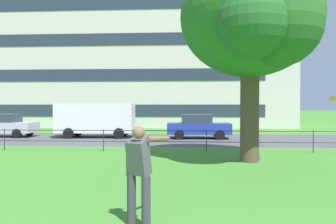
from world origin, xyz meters
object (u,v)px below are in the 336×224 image
at_px(tree_large_lawn, 256,18).
at_px(apartment_building_background, 106,49).
at_px(car_silver_center, 5,125).
at_px(car_blue_right, 198,126).
at_px(person_thrower, 139,172).
at_px(panel_van_left, 96,118).

relative_size(tree_large_lawn, apartment_building_background, 0.20).
relative_size(car_silver_center, car_blue_right, 1.00).
bearing_deg(tree_large_lawn, person_thrower, -116.20).
xyz_separation_m(panel_van_left, car_blue_right, (6.73, -0.32, -0.49)).
relative_size(panel_van_left, car_blue_right, 1.26).
relative_size(person_thrower, panel_van_left, 0.34).
bearing_deg(apartment_building_background, car_silver_center, -101.06).
distance_m(car_silver_center, panel_van_left, 6.23).
xyz_separation_m(person_thrower, car_silver_center, (-11.46, 15.97, -0.16)).
relative_size(car_blue_right, apartment_building_background, 0.10).
bearing_deg(tree_large_lawn, car_silver_center, 147.86).
bearing_deg(apartment_building_background, tree_large_lawn, -64.57).
bearing_deg(tree_large_lawn, apartment_building_background, 115.43).
distance_m(person_thrower, panel_van_left, 16.82).
height_order(panel_van_left, car_blue_right, panel_van_left).
bearing_deg(apartment_building_background, panel_van_left, -78.28).
xyz_separation_m(tree_large_lawn, car_silver_center, (-14.75, 9.27, -4.53)).
bearing_deg(car_silver_center, person_thrower, -54.34).
relative_size(panel_van_left, apartment_building_background, 0.13).
bearing_deg(panel_van_left, apartment_building_background, 101.72).
distance_m(car_silver_center, car_blue_right, 12.94).
height_order(tree_large_lawn, car_blue_right, tree_large_lawn).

